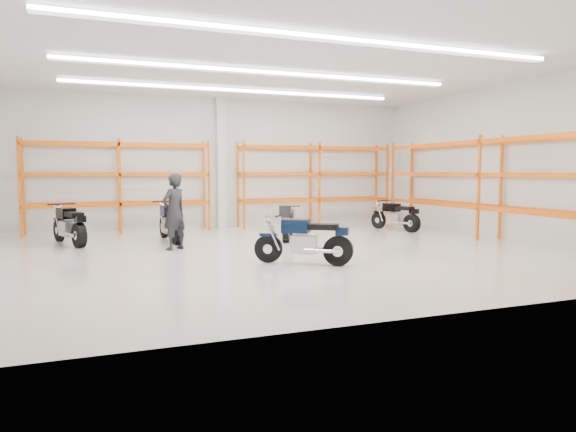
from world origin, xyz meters
name	(u,v)px	position (x,y,z in m)	size (l,w,h in m)	color
ground	(277,252)	(0.00, 0.00, 0.00)	(14.00, 14.00, 0.00)	beige
room_shell	(277,117)	(0.00, 0.03, 3.28)	(14.02, 12.02, 4.51)	silver
motorcycle_main	(307,241)	(0.05, -1.78, 0.49)	(1.85, 1.34, 1.05)	black
motorcycle_back_a	(70,226)	(-4.80, 3.13, 0.51)	(1.02, 2.12, 1.09)	black
motorcycle_back_b	(171,223)	(-2.17, 2.84, 0.52)	(0.75, 2.27, 1.11)	black
motorcycle_back_c	(288,223)	(1.02, 1.98, 0.50)	(1.09, 1.90, 1.04)	black
motorcycle_back_d	(397,217)	(5.25, 2.89, 0.46)	(0.84, 1.97, 0.99)	black
standing_man	(174,212)	(-2.29, 1.28, 0.96)	(0.70, 0.46, 1.93)	black
structural_column	(221,163)	(0.00, 5.82, 2.25)	(0.32, 0.32, 4.50)	white
pallet_racking_back_left	(119,177)	(-3.40, 5.48, 1.79)	(5.67, 0.87, 3.00)	#FA5002
pallet_racking_back_right	(315,176)	(3.40, 5.48, 1.79)	(5.67, 0.87, 3.00)	#FA5002
pallet_racking_side	(490,177)	(6.48, 0.00, 1.81)	(0.87, 9.07, 3.00)	#FA5002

